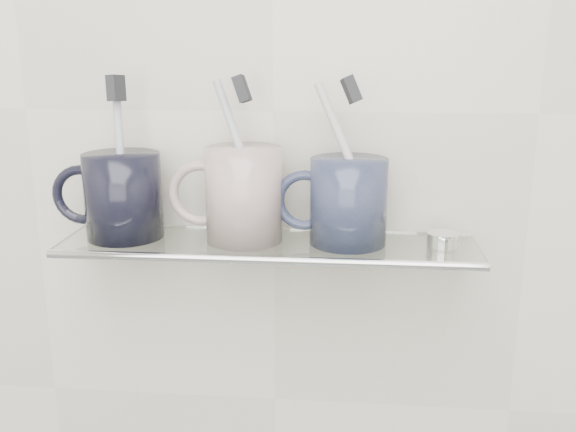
# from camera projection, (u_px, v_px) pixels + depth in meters

# --- Properties ---
(wall_back) EXTENTS (2.50, 0.00, 2.50)m
(wall_back) POSITION_uv_depth(u_px,v_px,m) (273.00, 111.00, 0.79)
(wall_back) COLOR beige
(wall_back) RESTS_ON ground
(shelf_glass) EXTENTS (0.50, 0.12, 0.01)m
(shelf_glass) POSITION_uv_depth(u_px,v_px,m) (268.00, 245.00, 0.77)
(shelf_glass) COLOR silver
(shelf_glass) RESTS_ON wall_back
(shelf_rail) EXTENTS (0.50, 0.01, 0.01)m
(shelf_rail) POSITION_uv_depth(u_px,v_px,m) (262.00, 260.00, 0.72)
(shelf_rail) COLOR silver
(shelf_rail) RESTS_ON shelf_glass
(bracket_left) EXTENTS (0.02, 0.03, 0.02)m
(bracket_left) POSITION_uv_depth(u_px,v_px,m) (114.00, 238.00, 0.84)
(bracket_left) COLOR silver
(bracket_left) RESTS_ON wall_back
(bracket_right) EXTENTS (0.02, 0.03, 0.02)m
(bracket_right) POSITION_uv_depth(u_px,v_px,m) (439.00, 247.00, 0.80)
(bracket_right) COLOR silver
(bracket_right) RESTS_ON wall_back
(mug_left) EXTENTS (0.10, 0.10, 0.10)m
(mug_left) POSITION_uv_depth(u_px,v_px,m) (123.00, 196.00, 0.78)
(mug_left) COLOR black
(mug_left) RESTS_ON shelf_glass
(mug_left_handle) EXTENTS (0.07, 0.01, 0.07)m
(mug_left_handle) POSITION_uv_depth(u_px,v_px,m) (82.00, 195.00, 0.78)
(mug_left_handle) COLOR black
(mug_left_handle) RESTS_ON mug_left
(toothbrush_left) EXTENTS (0.02, 0.03, 0.19)m
(toothbrush_left) POSITION_uv_depth(u_px,v_px,m) (121.00, 156.00, 0.77)
(toothbrush_left) COLOR #A6AECC
(toothbrush_left) RESTS_ON mug_left
(bristles_left) EXTENTS (0.02, 0.03, 0.03)m
(bristles_left) POSITION_uv_depth(u_px,v_px,m) (116.00, 88.00, 0.75)
(bristles_left) COLOR black
(bristles_left) RESTS_ON toothbrush_left
(mug_center) EXTENTS (0.09, 0.09, 0.11)m
(mug_center) POSITION_uv_depth(u_px,v_px,m) (244.00, 195.00, 0.77)
(mug_center) COLOR silver
(mug_center) RESTS_ON shelf_glass
(mug_center_handle) EXTENTS (0.08, 0.01, 0.08)m
(mug_center_handle) POSITION_uv_depth(u_px,v_px,m) (201.00, 194.00, 0.77)
(mug_center_handle) COLOR silver
(mug_center_handle) RESTS_ON mug_center
(toothbrush_center) EXTENTS (0.07, 0.03, 0.18)m
(toothbrush_center) POSITION_uv_depth(u_px,v_px,m) (243.00, 158.00, 0.75)
(toothbrush_center) COLOR #9EA4AB
(toothbrush_center) RESTS_ON mug_center
(bristles_center) EXTENTS (0.02, 0.03, 0.03)m
(bristles_center) POSITION_uv_depth(u_px,v_px,m) (242.00, 89.00, 0.73)
(bristles_center) COLOR black
(bristles_center) RESTS_ON toothbrush_center
(mug_right) EXTENTS (0.11, 0.11, 0.10)m
(mug_right) POSITION_uv_depth(u_px,v_px,m) (348.00, 201.00, 0.76)
(mug_right) COLOR #1B2233
(mug_right) RESTS_ON shelf_glass
(mug_right_handle) EXTENTS (0.07, 0.01, 0.07)m
(mug_right_handle) POSITION_uv_depth(u_px,v_px,m) (305.00, 200.00, 0.76)
(mug_right_handle) COLOR #1B2233
(mug_right_handle) RESTS_ON mug_right
(toothbrush_right) EXTENTS (0.09, 0.03, 0.18)m
(toothbrush_right) POSITION_uv_depth(u_px,v_px,m) (349.00, 160.00, 0.74)
(toothbrush_right) COLOR beige
(toothbrush_right) RESTS_ON mug_right
(bristles_right) EXTENTS (0.03, 0.03, 0.04)m
(bristles_right) POSITION_uv_depth(u_px,v_px,m) (351.00, 90.00, 0.72)
(bristles_right) COLOR black
(bristles_right) RESTS_ON toothbrush_right
(chrome_cap) EXTENTS (0.04, 0.04, 0.02)m
(chrome_cap) POSITION_uv_depth(u_px,v_px,m) (442.00, 239.00, 0.76)
(chrome_cap) COLOR silver
(chrome_cap) RESTS_ON shelf_glass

